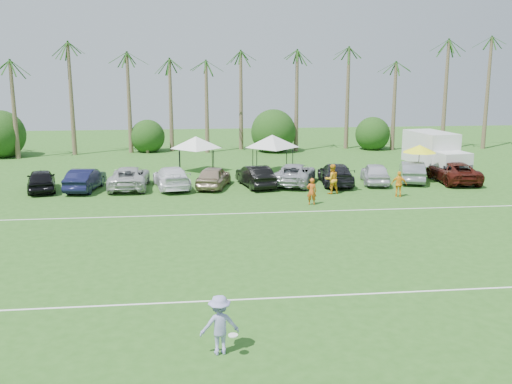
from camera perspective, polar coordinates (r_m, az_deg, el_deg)
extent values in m
plane|color=#2A5B1B|center=(18.29, 0.06, -13.10)|extent=(120.00, 120.00, 0.00)
cube|color=white|center=(20.10, -0.61, -10.66)|extent=(80.00, 0.10, 0.01)
cube|color=white|center=(31.47, -2.89, -2.19)|extent=(80.00, 0.10, 0.01)
cone|color=brown|center=(56.58, -22.26, 7.94)|extent=(0.44, 0.44, 9.00)
cone|color=brown|center=(55.42, -17.26, 8.74)|extent=(0.44, 0.44, 10.00)
cone|color=brown|center=(54.81, -13.13, 9.46)|extent=(0.44, 0.44, 11.00)
cone|color=brown|center=(54.60, -8.84, 8.05)|extent=(0.44, 0.44, 8.00)
cone|color=brown|center=(54.56, -4.61, 8.67)|extent=(0.44, 0.44, 9.00)
cone|color=brown|center=(54.82, -0.38, 9.25)|extent=(0.44, 0.44, 10.00)
cone|color=brown|center=(55.37, 3.80, 9.77)|extent=(0.44, 0.44, 11.00)
cone|color=brown|center=(56.56, 8.81, 8.19)|extent=(0.44, 0.44, 8.00)
cone|color=brown|center=(58.05, 13.65, 8.58)|extent=(0.44, 0.44, 9.00)
cone|color=brown|center=(59.92, 18.22, 8.90)|extent=(0.44, 0.44, 10.00)
cone|color=brown|center=(61.67, 21.68, 9.20)|extent=(0.44, 0.44, 11.00)
cylinder|color=brown|center=(58.43, -23.59, 4.18)|extent=(0.30, 0.30, 1.40)
sphere|color=#153910|center=(58.31, -23.68, 5.25)|extent=(4.00, 4.00, 4.00)
cylinder|color=brown|center=(56.03, -10.74, 4.69)|extent=(0.30, 0.30, 1.40)
sphere|color=#153910|center=(55.90, -10.79, 5.80)|extent=(4.00, 4.00, 4.00)
cylinder|color=brown|center=(56.44, 1.54, 4.95)|extent=(0.30, 0.30, 1.40)
sphere|color=#153910|center=(56.31, 1.55, 6.06)|extent=(4.00, 4.00, 4.00)
cylinder|color=brown|center=(58.68, 11.29, 5.00)|extent=(0.30, 0.30, 1.40)
sphere|color=#153910|center=(58.56, 11.33, 6.06)|extent=(4.00, 4.00, 4.00)
imported|color=#CB5516|center=(33.55, 5.59, 0.05)|extent=(0.62, 0.44, 1.59)
imported|color=orange|center=(36.64, 7.58, 1.29)|extent=(1.06, 0.91, 1.91)
imported|color=#FFA61C|center=(36.56, 14.11, 0.77)|extent=(1.02, 0.69, 1.61)
cube|color=silver|center=(45.55, 17.03, 4.28)|extent=(2.95, 4.68, 2.39)
cube|color=silver|center=(43.13, 19.04, 2.44)|extent=(2.41, 2.00, 2.01)
cube|color=black|center=(42.58, 19.53, 1.89)|extent=(2.22, 0.57, 0.96)
cube|color=#E5590C|center=(46.24, 18.29, 3.77)|extent=(0.22, 1.52, 0.86)
cylinder|color=black|center=(42.87, 17.77, 1.69)|extent=(0.40, 0.89, 0.86)
cylinder|color=black|center=(43.90, 19.90, 1.78)|extent=(0.40, 0.89, 0.86)
cylinder|color=black|center=(46.27, 15.17, 2.59)|extent=(0.40, 0.89, 0.86)
cylinder|color=black|center=(47.23, 17.20, 2.65)|extent=(0.40, 0.89, 0.86)
cylinder|color=black|center=(43.09, -7.67, 2.88)|extent=(0.06, 0.06, 1.84)
cylinder|color=black|center=(43.11, -4.26, 2.96)|extent=(0.06, 0.06, 1.84)
cylinder|color=black|center=(45.62, -7.62, 3.40)|extent=(0.06, 0.06, 1.84)
cylinder|color=black|center=(45.64, -4.39, 3.47)|extent=(0.06, 0.06, 1.84)
pyramid|color=white|center=(44.10, -6.04, 5.55)|extent=(3.98, 3.98, 0.92)
cylinder|color=black|center=(42.42, 0.08, 2.91)|extent=(0.06, 0.06, 1.94)
cylinder|color=black|center=(42.81, 3.69, 2.97)|extent=(0.06, 0.06, 1.94)
cylinder|color=black|center=(45.08, -0.32, 3.46)|extent=(0.06, 0.06, 1.94)
cylinder|color=black|center=(45.45, 3.08, 3.52)|extent=(0.06, 0.06, 1.94)
pyramid|color=silver|center=(43.66, 1.65, 5.74)|extent=(4.19, 4.19, 0.97)
cylinder|color=black|center=(41.70, 15.95, 2.57)|extent=(0.05, 0.05, 2.37)
cone|color=#FCFF1A|center=(41.53, 16.04, 4.18)|extent=(2.37, 2.37, 0.54)
imported|color=#9391CE|center=(16.29, -3.66, -13.12)|extent=(1.18, 0.78, 1.72)
cylinder|color=white|center=(16.14, -2.31, -14.12)|extent=(0.27, 0.27, 0.03)
imported|color=black|center=(39.71, -20.68, 1.13)|extent=(2.66, 4.57, 1.46)
imported|color=#111434|center=(39.04, -16.71, 1.22)|extent=(2.18, 4.62, 1.46)
imported|color=#B7B8B8|center=(39.02, -12.56, 1.44)|extent=(2.44, 5.27, 1.46)
imported|color=white|center=(38.49, -8.45, 1.46)|extent=(2.91, 5.32, 1.46)
imported|color=gray|center=(38.42, -4.27, 1.54)|extent=(2.83, 4.60, 1.46)
imported|color=black|center=(38.56, -0.09, 1.61)|extent=(2.41, 4.66, 1.46)
imported|color=#A5A7AE|center=(39.41, 3.89, 1.81)|extent=(4.03, 5.77, 1.46)
imported|color=black|center=(39.72, 7.96, 1.80)|extent=(2.53, 5.22, 1.46)
imported|color=silver|center=(40.47, 11.83, 1.85)|extent=(2.52, 4.55, 1.46)
imported|color=slate|center=(41.77, 15.33, 2.00)|extent=(2.80, 4.70, 1.46)
imported|color=#46140E|center=(42.42, 19.12, 1.91)|extent=(2.70, 5.38, 1.46)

